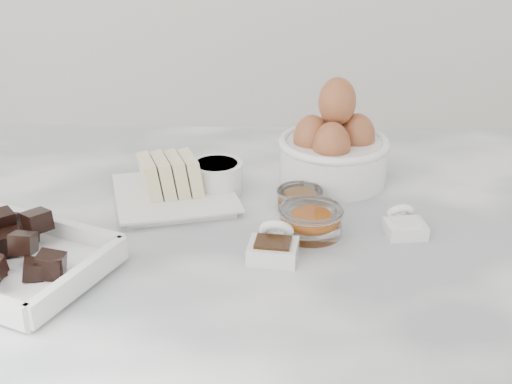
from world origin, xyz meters
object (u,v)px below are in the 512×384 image
Objects in this scene: zest_bowl at (311,220)px; honey_bowl at (300,198)px; butter_plate at (172,185)px; salt_spoon at (404,224)px; vanilla_spoon at (274,245)px; sugar_ramekin at (217,176)px; chocolate_dish at (4,254)px; egg_bowl at (334,148)px.

honey_bowl is at bearing 98.81° from zest_bowl.
butter_plate reaches higher than salt_spoon.
salt_spoon is at bearing 20.73° from vanilla_spoon.
sugar_ramekin is 0.98× the size of vanilla_spoon.
zest_bowl is at bearing 16.32° from chocolate_dish.
honey_bowl is 0.14m from vanilla_spoon.
butter_plate is (0.17, 0.20, -0.00)m from chocolate_dish.
egg_bowl is 1.96× the size of zest_bowl.
egg_bowl is 2.56× the size of honey_bowl.
butter_plate is at bearing 49.67° from chocolate_dish.
egg_bowl reaches higher than zest_bowl.
butter_plate is at bearing 153.70° from zest_bowl.
salt_spoon is (0.48, 0.11, -0.01)m from chocolate_dish.
honey_bowl is at bearing -118.62° from egg_bowl.
chocolate_dish reaches higher than salt_spoon.
zest_bowl is at bearing -43.83° from sugar_ramekin.
zest_bowl is at bearing 51.75° from vanilla_spoon.
vanilla_spoon is (-0.09, -0.23, -0.04)m from egg_bowl.
egg_bowl reaches higher than salt_spoon.
zest_bowl is at bearing -81.19° from honey_bowl.
sugar_ramekin is 0.18m from egg_bowl.
sugar_ramekin is 0.18m from zest_bowl.
chocolate_dish is at bearing -163.68° from zest_bowl.
butter_plate reaches higher than sugar_ramekin.
sugar_ramekin is at bearing -164.80° from egg_bowl.
butter_plate is at bearing 132.90° from vanilla_spoon.
zest_bowl is at bearing -26.30° from butter_plate.
salt_spoon is at bearing 1.67° from zest_bowl.
butter_plate is 0.33m from salt_spoon.
honey_bowl is at bearing -22.54° from sugar_ramekin.
chocolate_dish is 0.50m from salt_spoon.
salt_spoon reaches higher than honey_bowl.
chocolate_dish is 0.40m from honey_bowl.
zest_bowl is (0.19, -0.10, -0.00)m from butter_plate.
egg_bowl is at bearing 18.53° from butter_plate.
vanilla_spoon reaches higher than honey_bowl.
butter_plate is 3.13× the size of honey_bowl.
chocolate_dish is 1.39× the size of butter_plate.
chocolate_dish is at bearing -152.49° from honey_bowl.
chocolate_dish is 1.71× the size of egg_bowl.
sugar_ramekin reaches higher than honey_bowl.
sugar_ramekin is at bearing 45.13° from chocolate_dish.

